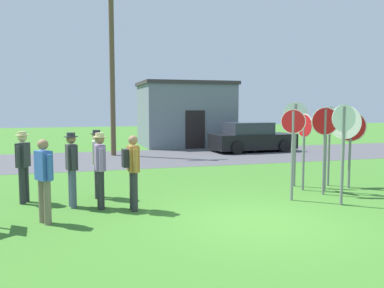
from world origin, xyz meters
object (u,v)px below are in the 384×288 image
at_px(stop_sign_rear_right, 329,131).
at_px(stop_sign_far_back, 326,139).
at_px(person_in_dark_shirt, 44,176).
at_px(person_on_left, 23,163).
at_px(parked_car_on_street, 252,138).
at_px(person_holding_notes, 100,166).
at_px(stop_sign_leaning_left, 295,129).
at_px(stop_sign_nearest, 350,136).
at_px(person_near_signs, 132,167).
at_px(stop_sign_leaning_right, 343,138).
at_px(stop_sign_tallest, 325,135).
at_px(utility_pole, 112,65).
at_px(stop_sign_low_front, 293,140).
at_px(stop_sign_center_cluster, 344,133).
at_px(stop_sign_rear_left, 304,139).
at_px(person_in_blue, 97,160).
at_px(person_in_teal, 72,165).

height_order(stop_sign_rear_right, stop_sign_far_back, stop_sign_rear_right).
xyz_separation_m(person_in_dark_shirt, person_on_left, (-0.59, 1.98, 0.03)).
xyz_separation_m(parked_car_on_street, person_holding_notes, (-8.28, -9.83, 0.30)).
bearing_deg(person_on_left, stop_sign_leaning_left, -0.03).
bearing_deg(stop_sign_leaning_left, person_holding_notes, -169.18).
xyz_separation_m(parked_car_on_street, stop_sign_rear_right, (-1.66, -8.96, 0.91)).
height_order(stop_sign_nearest, person_near_signs, stop_sign_nearest).
xyz_separation_m(stop_sign_leaning_right, stop_sign_far_back, (0.58, 1.51, -0.15)).
height_order(parked_car_on_street, stop_sign_rear_right, stop_sign_rear_right).
bearing_deg(stop_sign_nearest, stop_sign_far_back, -170.95).
bearing_deg(stop_sign_leaning_left, stop_sign_tallest, -83.44).
bearing_deg(utility_pole, person_near_signs, -93.19).
relative_size(stop_sign_low_front, person_near_signs, 1.34).
height_order(stop_sign_leaning_left, stop_sign_far_back, stop_sign_leaning_left).
xyz_separation_m(stop_sign_center_cluster, stop_sign_leaning_right, (-0.83, -1.08, -0.05)).
xyz_separation_m(stop_sign_center_cluster, stop_sign_far_back, (-0.25, 0.44, -0.20)).
bearing_deg(parked_car_on_street, stop_sign_rear_left, -106.34).
bearing_deg(stop_sign_far_back, person_in_blue, 171.45).
xyz_separation_m(person_holding_notes, person_in_teal, (-0.62, 0.31, 0.00)).
bearing_deg(stop_sign_nearest, stop_sign_leaning_left, 153.24).
bearing_deg(person_in_dark_shirt, stop_sign_leaning_right, -3.14).
distance_m(utility_pole, stop_sign_rear_right, 11.04).
bearing_deg(person_holding_notes, stop_sign_tallest, -1.60).
relative_size(stop_sign_rear_left, person_in_teal, 1.23).
relative_size(stop_sign_nearest, person_near_signs, 1.30).
distance_m(stop_sign_nearest, stop_sign_rear_right, 0.61).
bearing_deg(stop_sign_rear_right, stop_sign_rear_left, -160.65).
distance_m(person_near_signs, person_on_left, 2.82).
xyz_separation_m(stop_sign_rear_right, stop_sign_far_back, (-0.55, -0.63, -0.17)).
height_order(person_holding_notes, person_near_signs, person_holding_notes).
relative_size(stop_sign_leaning_left, person_in_dark_shirt, 1.46).
height_order(stop_sign_leaning_right, person_in_dark_shirt, stop_sign_leaning_right).
relative_size(utility_pole, parked_car_on_street, 1.84).
height_order(person_holding_notes, person_in_teal, same).
height_order(stop_sign_rear_left, stop_sign_rear_right, stop_sign_rear_right).
relative_size(stop_sign_rear_left, person_holding_notes, 1.23).
distance_m(stop_sign_center_cluster, stop_sign_leaning_right, 1.36).
bearing_deg(stop_sign_low_front, utility_pole, 107.41).
bearing_deg(stop_sign_rear_right, stop_sign_leaning_left, 168.73).
distance_m(stop_sign_leaning_right, stop_sign_leaning_left, 2.35).
height_order(stop_sign_far_back, person_in_teal, stop_sign_far_back).
distance_m(stop_sign_nearest, person_near_signs, 6.35).
bearing_deg(stop_sign_nearest, person_near_signs, -173.14).
relative_size(stop_sign_rear_right, person_holding_notes, 1.35).
height_order(stop_sign_rear_right, person_on_left, stop_sign_rear_right).
bearing_deg(stop_sign_rear_right, stop_sign_tallest, -129.90).
relative_size(stop_sign_tallest, stop_sign_leaning_right, 0.97).
relative_size(person_near_signs, person_on_left, 0.97).
distance_m(stop_sign_tallest, person_on_left, 7.62).
bearing_deg(stop_sign_center_cluster, person_on_left, 171.06).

